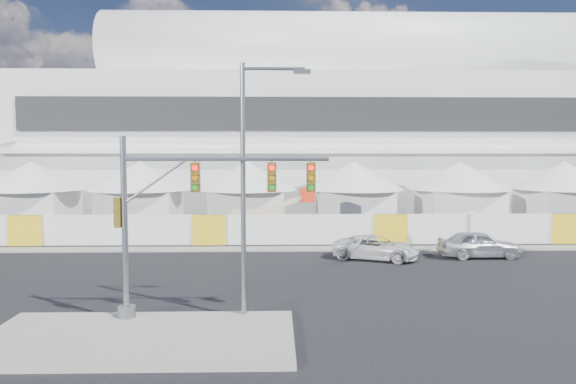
{
  "coord_description": "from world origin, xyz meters",
  "views": [
    {
      "loc": [
        -1.55,
        -19.24,
        5.99
      ],
      "look_at": [
        -0.9,
        10.0,
        3.82
      ],
      "focal_mm": 32.0,
      "sensor_mm": 36.0,
      "label": 1
    }
  ],
  "objects_px": {
    "pickup_curb": "(376,248)",
    "lot_car_a": "(475,222)",
    "streetlight_median": "(250,172)",
    "boom_lift": "(251,227)",
    "traffic_mast": "(174,218)",
    "sedan_silver": "(479,244)"
  },
  "relations": [
    {
      "from": "pickup_curb",
      "to": "lot_car_a",
      "type": "height_order",
      "value": "lot_car_a"
    },
    {
      "from": "streetlight_median",
      "to": "boom_lift",
      "type": "bearing_deg",
      "value": 92.85
    },
    {
      "from": "boom_lift",
      "to": "pickup_curb",
      "type": "bearing_deg",
      "value": -53.77
    },
    {
      "from": "lot_car_a",
      "to": "streetlight_median",
      "type": "xyz_separation_m",
      "value": [
        -16.09,
        -19.94,
        4.55
      ]
    },
    {
      "from": "traffic_mast",
      "to": "boom_lift",
      "type": "bearing_deg",
      "value": 83.82
    },
    {
      "from": "traffic_mast",
      "to": "streetlight_median",
      "type": "distance_m",
      "value": 3.13
    },
    {
      "from": "pickup_curb",
      "to": "streetlight_median",
      "type": "height_order",
      "value": "streetlight_median"
    },
    {
      "from": "sedan_silver",
      "to": "lot_car_a",
      "type": "xyz_separation_m",
      "value": [
        3.41,
        9.28,
        0.02
      ]
    },
    {
      "from": "streetlight_median",
      "to": "boom_lift",
      "type": "relative_size",
      "value": 1.25
    },
    {
      "from": "sedan_silver",
      "to": "streetlight_median",
      "type": "height_order",
      "value": "streetlight_median"
    },
    {
      "from": "lot_car_a",
      "to": "streetlight_median",
      "type": "bearing_deg",
      "value": 151.79
    },
    {
      "from": "pickup_curb",
      "to": "streetlight_median",
      "type": "relative_size",
      "value": 0.53
    },
    {
      "from": "lot_car_a",
      "to": "sedan_silver",
      "type": "bearing_deg",
      "value": 170.49
    },
    {
      "from": "lot_car_a",
      "to": "traffic_mast",
      "type": "relative_size",
      "value": 0.65
    },
    {
      "from": "lot_car_a",
      "to": "traffic_mast",
      "type": "distance_m",
      "value": 27.75
    },
    {
      "from": "sedan_silver",
      "to": "traffic_mast",
      "type": "relative_size",
      "value": 0.61
    },
    {
      "from": "sedan_silver",
      "to": "lot_car_a",
      "type": "distance_m",
      "value": 9.88
    },
    {
      "from": "traffic_mast",
      "to": "boom_lift",
      "type": "distance_m",
      "value": 17.31
    },
    {
      "from": "pickup_curb",
      "to": "boom_lift",
      "type": "xyz_separation_m",
      "value": [
        -7.45,
        6.36,
        0.29
      ]
    },
    {
      "from": "pickup_curb",
      "to": "traffic_mast",
      "type": "relative_size",
      "value": 0.64
    },
    {
      "from": "pickup_curb",
      "to": "streetlight_median",
      "type": "bearing_deg",
      "value": 167.6
    },
    {
      "from": "lot_car_a",
      "to": "streetlight_median",
      "type": "height_order",
      "value": "streetlight_median"
    }
  ]
}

